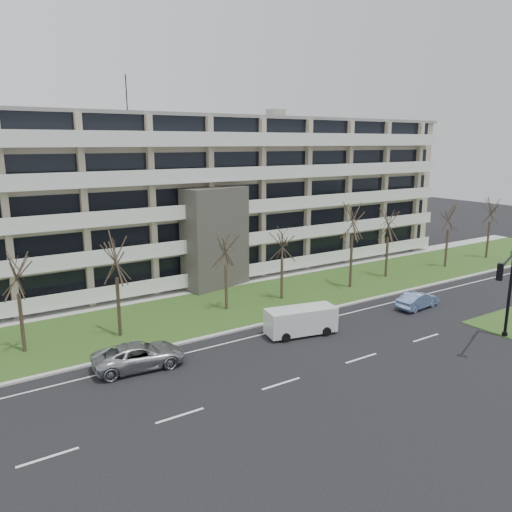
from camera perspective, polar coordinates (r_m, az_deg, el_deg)
ground at (r=31.64m, az=11.93°, el=-11.37°), size 160.00×160.00×0.00m
grass_verge at (r=41.16m, az=-0.91°, el=-5.26°), size 90.00×10.00×0.06m
curb at (r=37.23m, az=3.20°, el=-7.22°), size 90.00×0.35×0.12m
sidewalk at (r=45.70m, az=-4.58°, el=-3.43°), size 90.00×2.00×0.08m
lane_edge_line at (r=36.13m, az=4.62°, el=-7.98°), size 90.00×0.12×0.01m
apartment_building at (r=50.26m, az=-8.48°, el=6.77°), size 60.50×15.10×18.75m
silver_pickup at (r=30.32m, az=-13.21°, el=-11.02°), size 5.52×2.97×1.47m
blue_sedan at (r=41.56m, az=17.98°, el=-4.82°), size 4.10×1.76×1.31m
white_van at (r=34.34m, az=5.25°, el=-7.14°), size 5.09×2.73×1.87m
traffic_signal at (r=35.29m, az=26.72°, el=-3.00°), size 5.02×2.26×6.22m
tree_1 at (r=33.40m, az=-25.75°, el=-1.49°), size 3.41×3.41×6.81m
tree_2 at (r=33.84m, az=-15.79°, el=0.18°), size 3.66×3.66×7.32m
tree_3 at (r=38.19m, az=-3.50°, el=1.01°), size 3.22×3.22×6.44m
tree_4 at (r=40.76m, az=3.01°, el=1.75°), size 3.21×3.21×6.42m
tree_5 at (r=44.62m, az=11.04°, el=4.74°), size 4.31×4.31×8.62m
tree_6 at (r=49.22m, az=14.94°, el=3.82°), size 3.51×3.51×7.02m
tree_7 at (r=55.15m, az=21.23°, el=4.48°), size 3.62×3.62×7.23m
tree_8 at (r=61.40m, az=25.29°, el=5.02°), size 3.70×3.70×7.40m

